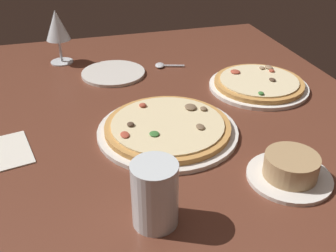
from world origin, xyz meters
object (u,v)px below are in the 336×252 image
Objects in this scene: ramekin_on_saucer at (290,169)px; water_glass at (155,198)px; wine_glass_far at (57,27)px; side_plate at (113,73)px; spoon at (163,65)px; pizza_side at (259,84)px; pizza_main at (168,128)px.

water_glass reaches higher than ramekin_on_saucer.
side_plate is (13.77, 13.97, -10.77)cm from wine_glass_far.
pizza_side is at bearing 44.43° from spoon.
wine_glass_far reaches higher than ramekin_on_saucer.
water_glass is 61.42cm from side_plate.
pizza_main is 1.17× the size of pizza_side.
ramekin_on_saucer is 0.86× the size of side_plate.
pizza_side is 1.45× the size of side_plate.
pizza_main is at bearing -13.54° from spoon.
pizza_side is 1.68× the size of ramekin_on_saucer.
wine_glass_far reaches higher than side_plate.
pizza_side is at bearing 56.42° from wine_glass_far.
wine_glass_far is at bearing -112.21° from spoon.
pizza_side reaches higher than spoon.
ramekin_on_saucer is 1.73× the size of spoon.
pizza_side is at bearing 136.34° from water_glass.
side_plate is (-35.37, -6.55, -0.76)cm from pizza_main.
pizza_side is 57.29cm from water_glass.
spoon is (-37.12, 8.94, -0.75)cm from pizza_main.
wine_glass_far is (-33.61, -50.62, 10.01)cm from pizza_side.
ramekin_on_saucer reaches higher than spoon.
water_glass is at bearing 8.46° from wine_glass_far.
side_plate is at bearing -169.51° from pizza_main.
water_glass is (25.82, -9.37, 3.64)cm from pizza_main.
pizza_side is 30.23cm from spoon.
ramekin_on_saucer is 81.07cm from wine_glass_far.
side_plate is at bearing -118.42° from pizza_side.
wine_glass_far is at bearing -134.60° from side_plate.
ramekin_on_saucer reaches higher than pizza_side.
pizza_side is (-15.54, 30.10, -0.00)cm from pizza_main.
ramekin_on_saucer is 0.97× the size of wine_glass_far.
water_glass reaches higher than spoon.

